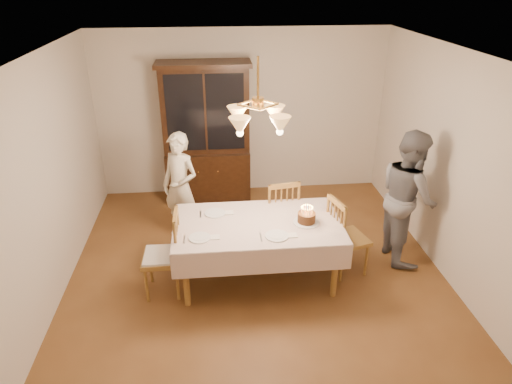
{
  "coord_description": "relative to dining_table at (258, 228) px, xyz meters",
  "views": [
    {
      "loc": [
        -0.46,
        -4.47,
        3.35
      ],
      "look_at": [
        0.0,
        0.2,
        1.05
      ],
      "focal_mm": 32.0,
      "sensor_mm": 36.0,
      "label": 1
    }
  ],
  "objects": [
    {
      "name": "ground",
      "position": [
        0.0,
        0.0,
        -0.68
      ],
      "size": [
        5.0,
        5.0,
        0.0
      ],
      "primitive_type": "plane",
      "color": "brown",
      "rests_on": "ground"
    },
    {
      "name": "room_shell",
      "position": [
        0.0,
        0.0,
        0.9
      ],
      "size": [
        5.0,
        5.0,
        5.0
      ],
      "color": "white",
      "rests_on": "ground"
    },
    {
      "name": "dining_table",
      "position": [
        0.0,
        0.0,
        0.0
      ],
      "size": [
        1.9,
        1.1,
        0.76
      ],
      "color": "brown",
      "rests_on": "ground"
    },
    {
      "name": "china_hutch",
      "position": [
        -0.56,
        2.25,
        0.36
      ],
      "size": [
        1.38,
        0.54,
        2.16
      ],
      "color": "black",
      "rests_on": "ground"
    },
    {
      "name": "chair_far_side",
      "position": [
        0.35,
        0.67,
        -0.24
      ],
      "size": [
        0.5,
        0.49,
        1.0
      ],
      "color": "brown",
      "rests_on": "ground"
    },
    {
      "name": "chair_left_end",
      "position": [
        -1.08,
        -0.14,
        -0.23
      ],
      "size": [
        0.42,
        0.44,
        1.0
      ],
      "color": "brown",
      "rests_on": "ground"
    },
    {
      "name": "chair_right_end",
      "position": [
        1.08,
        0.04,
        -0.24
      ],
      "size": [
        0.52,
        0.54,
        1.0
      ],
      "color": "brown",
      "rests_on": "ground"
    },
    {
      "name": "elderly_woman",
      "position": [
        -0.93,
        1.07,
        0.06
      ],
      "size": [
        0.65,
        0.6,
        1.49
      ],
      "primitive_type": "imported",
      "rotation": [
        0.0,
        0.0,
        -0.61
      ],
      "color": "white",
      "rests_on": "ground"
    },
    {
      "name": "adult_in_grey",
      "position": [
        1.88,
        0.31,
        0.16
      ],
      "size": [
        0.65,
        0.83,
        1.69
      ],
      "primitive_type": "imported",
      "rotation": [
        0.0,
        0.0,
        1.58
      ],
      "color": "slate",
      "rests_on": "ground"
    },
    {
      "name": "birthday_cake",
      "position": [
        0.55,
        -0.05,
        0.13
      ],
      "size": [
        0.3,
        0.3,
        0.21
      ],
      "color": "white",
      "rests_on": "dining_table"
    },
    {
      "name": "place_setting_near_left",
      "position": [
        -0.64,
        -0.27,
        0.08
      ],
      "size": [
        0.38,
        0.23,
        0.02
      ],
      "color": "white",
      "rests_on": "dining_table"
    },
    {
      "name": "place_setting_near_right",
      "position": [
        0.19,
        -0.32,
        0.08
      ],
      "size": [
        0.4,
        0.25,
        0.02
      ],
      "color": "white",
      "rests_on": "dining_table"
    },
    {
      "name": "place_setting_far_left",
      "position": [
        -0.47,
        0.26,
        0.08
      ],
      "size": [
        0.39,
        0.25,
        0.02
      ],
      "color": "white",
      "rests_on": "dining_table"
    },
    {
      "name": "chandelier",
      "position": [
        -0.0,
        -0.0,
        1.29
      ],
      "size": [
        0.62,
        0.62,
        0.73
      ],
      "color": "#BF8C3F",
      "rests_on": "ground"
    }
  ]
}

